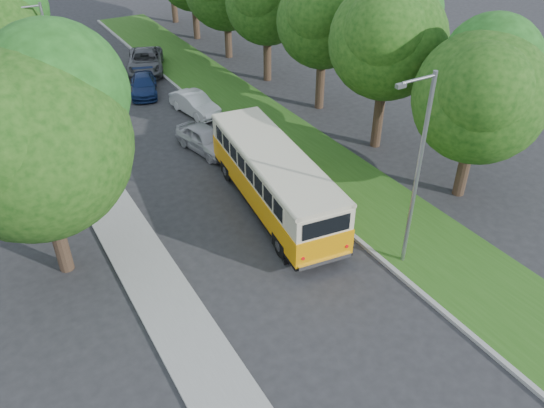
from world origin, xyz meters
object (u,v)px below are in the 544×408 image
car_blue (144,85)px  car_white (195,104)px  vintage_bus (274,181)px  car_silver (205,139)px  lamppost_near (417,169)px  lamppost_far (53,68)px  car_grey (145,61)px

car_blue → car_white: bearing=-52.6°
vintage_bus → car_silver: vintage_bus is taller
lamppost_near → lamppost_far: lamppost_near is taller
car_white → car_grey: bearing=80.2°
lamppost_far → lamppost_near: bearing=-64.3°
car_white → car_silver: bearing=-117.4°
lamppost_far → car_silver: 9.07m
vintage_bus → lamppost_near: bearing=-60.7°
car_white → vintage_bus: bearing=-106.0°
car_white → car_grey: (-0.05, 9.06, 0.11)m
lamppost_far → car_grey: (7.65, 8.24, -3.35)m
car_blue → lamppost_near: bearing=-64.3°
vintage_bus → car_grey: size_ratio=1.83×
lamppost_near → lamppost_far: size_ratio=1.07×
car_white → car_grey: car_grey is taller
car_silver → car_blue: car_silver is taller
car_silver → car_blue: bearing=79.7°
lamppost_far → car_white: (7.70, -0.82, -3.45)m
car_white → lamppost_near: bearing=-96.2°
vintage_bus → car_grey: vintage_bus is taller
car_blue → lamppost_far: bearing=-127.9°
vintage_bus → car_white: 11.78m
lamppost_far → car_white: bearing=-6.1°
car_blue → car_grey: car_grey is taller
car_white → car_grey: 9.06m
lamppost_far → car_blue: lamppost_far is taller
vintage_bus → car_grey: (1.16, 20.75, -0.73)m
car_white → car_blue: 5.12m
lamppost_far → car_grey: 11.73m
lamppost_far → vintage_bus: bearing=-62.6°
lamppost_far → car_blue: (6.03, 4.02, -3.50)m
lamppost_far → car_silver: size_ratio=1.83×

